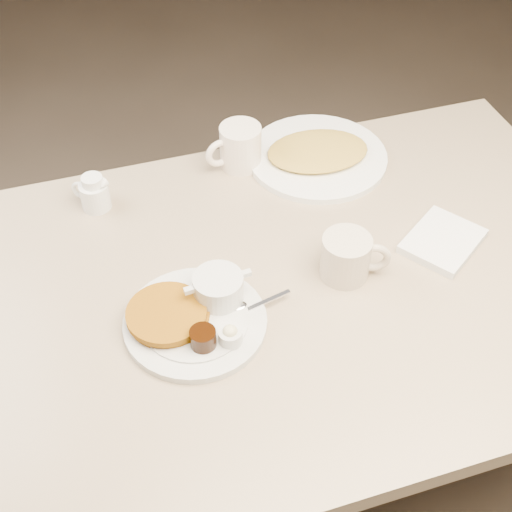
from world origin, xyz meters
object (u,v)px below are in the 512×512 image
object	(u,v)px
main_plate	(196,313)
creamer_right	(94,193)
coffee_mug_far	(239,147)
diner_table	(259,343)
hash_plate	(317,155)
coffee_mug_near	(348,257)

from	to	relation	value
main_plate	creamer_right	distance (m)	0.39
coffee_mug_far	creamer_right	world-z (taller)	coffee_mug_far
diner_table	hash_plate	xyz separation A→B (m)	(0.25, 0.34, 0.18)
diner_table	coffee_mug_near	distance (m)	0.28
diner_table	coffee_mug_far	world-z (taller)	coffee_mug_far
main_plate	hash_plate	world-z (taller)	main_plate
diner_table	creamer_right	bearing A→B (deg)	127.99
main_plate	coffee_mug_far	size ratio (longest dim) A/B	2.32
coffee_mug_far	creamer_right	distance (m)	0.34
diner_table	hash_plate	size ratio (longest dim) A/B	4.32
diner_table	coffee_mug_far	bearing A→B (deg)	78.97
diner_table	coffee_mug_far	distance (m)	0.44
diner_table	main_plate	xyz separation A→B (m)	(-0.13, -0.04, 0.19)
creamer_right	diner_table	bearing A→B (deg)	-52.01
coffee_mug_near	main_plate	bearing A→B (deg)	-174.60
diner_table	creamer_right	xyz separation A→B (m)	(-0.26, 0.33, 0.21)
diner_table	main_plate	world-z (taller)	main_plate
main_plate	coffee_mug_near	distance (m)	0.31
coffee_mug_far	hash_plate	size ratio (longest dim) A/B	0.41
coffee_mug_near	hash_plate	distance (m)	0.36
main_plate	creamer_right	world-z (taller)	creamer_right
main_plate	creamer_right	size ratio (longest dim) A/B	4.00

